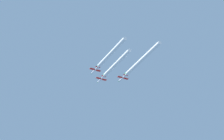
{
  "coord_description": "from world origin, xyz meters",
  "views": [
    {
      "loc": [
        -163.9,
        -320.93,
        2.17
      ],
      "look_at": [
        0.12,
        -9.42,
        219.43
      ],
      "focal_mm": 92.53,
      "sensor_mm": 36.0,
      "label": 1
    }
  ],
  "objects": [
    {
      "name": "jet_lead",
      "position": [
        -0.48,
        7.26,
        220.29
      ],
      "size": [
        8.44,
        12.29,
        2.95
      ],
      "color": "silver"
    },
    {
      "name": "smoke_trail_lead",
      "position": [
        -0.48,
        -17.45,
        220.26
      ],
      "size": [
        2.65,
        38.17,
        2.65
      ],
      "color": "white"
    },
    {
      "name": "smoke_trail_left_wingman",
      "position": [
        -10.87,
        -29.13,
        219.17
      ],
      "size": [
        2.65,
        39.5,
        2.65
      ],
      "color": "white"
    },
    {
      "name": "jet_left_wingman",
      "position": [
        -10.87,
        -3.77,
        219.2
      ],
      "size": [
        8.44,
        12.29,
        2.95
      ],
      "color": "silver"
    },
    {
      "name": "smoke_trail_right_wingman",
      "position": [
        11.7,
        -32.54,
        218.87
      ],
      "size": [
        2.65,
        46.62,
        2.65
      ],
      "color": "white"
    },
    {
      "name": "jet_right_wingman",
      "position": [
        11.7,
        -3.62,
        218.9
      ],
      "size": [
        8.44,
        12.29,
        2.95
      ],
      "color": "silver"
    }
  ]
}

